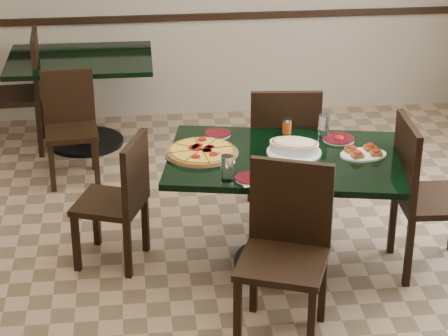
{
  "coord_description": "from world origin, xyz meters",
  "views": [
    {
      "loc": [
        -0.58,
        -4.68,
        2.9
      ],
      "look_at": [
        -0.06,
        0.0,
        0.72
      ],
      "focal_mm": 70.0,
      "sensor_mm": 36.0,
      "label": 1
    }
  ],
  "objects": [
    {
      "name": "side_plate_far_l",
      "position": [
        -0.05,
        0.43,
        0.76
      ],
      "size": [
        0.17,
        0.17,
        0.02
      ],
      "rotation": [
        0.0,
        0.0,
        -0.16
      ],
      "color": "silver",
      "rests_on": "main_table"
    },
    {
      "name": "back_chair_near",
      "position": [
        -1.06,
        1.52,
        0.46
      ],
      "size": [
        0.42,
        0.42,
        0.83
      ],
      "rotation": [
        0.0,
        0.0,
        0.09
      ],
      "color": "black",
      "rests_on": "floor"
    },
    {
      "name": "side_plate_near",
      "position": [
        0.07,
        -0.25,
        0.76
      ],
      "size": [
        0.18,
        0.18,
        0.02
      ],
      "rotation": [
        0.0,
        0.0,
        -0.06
      ],
      "color": "silver",
      "rests_on": "main_table"
    },
    {
      "name": "chair_left",
      "position": [
        -0.68,
        0.19,
        0.48
      ],
      "size": [
        0.51,
        0.51,
        0.86
      ],
      "rotation": [
        0.0,
        0.0,
        -1.92
      ],
      "color": "black",
      "rests_on": "floor"
    },
    {
      "name": "back_chair_left",
      "position": [
        -1.45,
        2.11,
        0.54
      ],
      "size": [
        0.47,
        0.47,
        0.97
      ],
      "rotation": [
        0.0,
        0.0,
        -1.52
      ],
      "color": "black",
      "rests_on": "floor"
    },
    {
      "name": "floor",
      "position": [
        0.0,
        0.0,
        0.0
      ],
      "size": [
        5.5,
        5.5,
        0.0
      ],
      "primitive_type": "plane",
      "color": "#927254",
      "rests_on": "ground"
    },
    {
      "name": "back_table",
      "position": [
        -0.99,
        2.16,
        0.52
      ],
      "size": [
        1.17,
        0.86,
        0.75
      ],
      "rotation": [
        0.0,
        0.0,
        -0.01
      ],
      "color": "black",
      "rests_on": "floor"
    },
    {
      "name": "room_shell",
      "position": [
        1.02,
        1.73,
        1.17
      ],
      "size": [
        5.5,
        5.5,
        5.5
      ],
      "color": "silver",
      "rests_on": "floor"
    },
    {
      "name": "chair_right",
      "position": [
        1.15,
        -0.09,
        0.56
      ],
      "size": [
        0.48,
        0.48,
        0.99
      ],
      "rotation": [
        0.0,
        0.0,
        1.52
      ],
      "color": "black",
      "rests_on": "floor"
    },
    {
      "name": "napkin_setting",
      "position": [
        0.08,
        -0.26,
        0.75
      ],
      "size": [
        0.17,
        0.17,
        0.01
      ],
      "rotation": [
        0.0,
        0.0,
        0.21
      ],
      "color": "silver",
      "rests_on": "main_table"
    },
    {
      "name": "bruschetta_platter",
      "position": [
        0.79,
        0.01,
        0.77
      ],
      "size": [
        0.3,
        0.22,
        0.05
      ],
      "rotation": [
        0.0,
        0.0,
        0.08
      ],
      "color": "silver",
      "rests_on": "main_table"
    },
    {
      "name": "chair_far",
      "position": [
        0.42,
        0.64,
        0.56
      ],
      "size": [
        0.5,
        0.5,
        0.99
      ],
      "rotation": [
        0.0,
        0.0,
        3.06
      ],
      "color": "black",
      "rests_on": "floor"
    },
    {
      "name": "water_glass_a",
      "position": [
        0.61,
        0.33,
        0.82
      ],
      "size": [
        0.07,
        0.07,
        0.15
      ],
      "primitive_type": "cylinder",
      "color": "white",
      "rests_on": "main_table"
    },
    {
      "name": "pepper_shaker",
      "position": [
        0.39,
        0.41,
        0.8
      ],
      "size": [
        0.06,
        0.06,
        0.1
      ],
      "color": "#B54A13",
      "rests_on": "main_table"
    },
    {
      "name": "side_plate_far_r",
      "position": [
        0.7,
        0.26,
        0.76
      ],
      "size": [
        0.2,
        0.2,
        0.03
      ],
      "rotation": [
        0.0,
        0.0,
        -0.1
      ],
      "color": "silver",
      "rests_on": "main_table"
    },
    {
      "name": "bread_basket",
      "position": [
        0.34,
        -0.24,
        0.79
      ],
      "size": [
        0.28,
        0.25,
        0.1
      ],
      "rotation": [
        0.0,
        0.0,
        -0.53
      ],
      "color": "brown",
      "rests_on": "main_table"
    },
    {
      "name": "chair_near",
      "position": [
        0.21,
        -0.62,
        0.55
      ],
      "size": [
        0.59,
        0.59,
        0.98
      ],
      "rotation": [
        0.0,
        0.0,
        -0.36
      ],
      "color": "black",
      "rests_on": "floor"
    },
    {
      "name": "pepperoni_pizza",
      "position": [
        -0.18,
        0.14,
        0.77
      ],
      "size": [
        0.45,
        0.45,
        0.04
      ],
      "rotation": [
        0.0,
        0.0,
        0.16
      ],
      "color": "silver",
      "rests_on": "main_table"
    },
    {
      "name": "water_glass_b",
      "position": [
        -0.07,
        -0.24,
        0.83
      ],
      "size": [
        0.07,
        0.07,
        0.15
      ],
      "primitive_type": "cylinder",
      "color": "white",
      "rests_on": "main_table"
    },
    {
      "name": "main_table",
      "position": [
        0.31,
        0.05,
        0.57
      ],
      "size": [
        1.54,
        1.15,
        0.75
      ],
      "rotation": [
        0.0,
        0.0,
        -0.19
      ],
      "color": "black",
      "rests_on": "floor"
    },
    {
      "name": "lasagna_casserole",
      "position": [
        0.38,
        0.09,
        0.8
      ],
      "size": [
        0.35,
        0.33,
        0.09
      ],
      "rotation": [
        0.0,
        0.0,
        -0.34
      ],
      "color": "silver",
      "rests_on": "main_table"
    }
  ]
}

